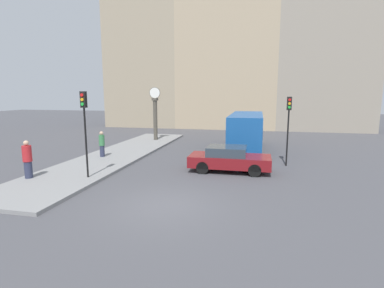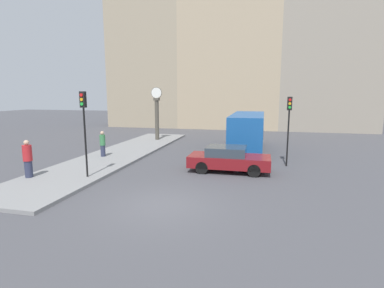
{
  "view_description": "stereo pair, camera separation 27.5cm",
  "coord_description": "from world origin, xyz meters",
  "px_view_note": "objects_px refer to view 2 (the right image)",
  "views": [
    {
      "loc": [
        3.37,
        -10.32,
        4.16
      ],
      "look_at": [
        -0.45,
        6.9,
        1.23
      ],
      "focal_mm": 28.0,
      "sensor_mm": 36.0,
      "label": 1
    },
    {
      "loc": [
        3.64,
        -10.26,
        4.16
      ],
      "look_at": [
        -0.45,
        6.9,
        1.23
      ],
      "focal_mm": 28.0,
      "sensor_mm": 36.0,
      "label": 2
    }
  ],
  "objects_px": {
    "pedestrian_red_top": "(28,159)",
    "street_clock": "(157,114)",
    "pedestrian_green_hoodie": "(103,144)",
    "bus_distant": "(248,129)",
    "traffic_light_far": "(289,117)",
    "sedan_car": "(229,159)",
    "traffic_light_near": "(84,117)"
  },
  "relations": [
    {
      "from": "traffic_light_far",
      "to": "pedestrian_red_top",
      "type": "xyz_separation_m",
      "value": [
        -12.46,
        -5.99,
        -1.81
      ]
    },
    {
      "from": "bus_distant",
      "to": "sedan_car",
      "type": "bearing_deg",
      "value": -95.21
    },
    {
      "from": "pedestrian_red_top",
      "to": "street_clock",
      "type": "bearing_deg",
      "value": 81.95
    },
    {
      "from": "pedestrian_red_top",
      "to": "sedan_car",
      "type": "bearing_deg",
      "value": 23.22
    },
    {
      "from": "street_clock",
      "to": "pedestrian_green_hoodie",
      "type": "xyz_separation_m",
      "value": [
        -0.92,
        -7.78,
        -1.41
      ]
    },
    {
      "from": "bus_distant",
      "to": "pedestrian_red_top",
      "type": "xyz_separation_m",
      "value": [
        -9.91,
        -10.87,
        -0.48
      ]
    },
    {
      "from": "sedan_car",
      "to": "street_clock",
      "type": "relative_size",
      "value": 0.94
    },
    {
      "from": "sedan_car",
      "to": "street_clock",
      "type": "bearing_deg",
      "value": 129.08
    },
    {
      "from": "bus_distant",
      "to": "street_clock",
      "type": "xyz_separation_m",
      "value": [
        -8.05,
        2.26,
        0.86
      ]
    },
    {
      "from": "bus_distant",
      "to": "traffic_light_far",
      "type": "xyz_separation_m",
      "value": [
        2.55,
        -4.88,
        1.33
      ]
    },
    {
      "from": "bus_distant",
      "to": "street_clock",
      "type": "height_order",
      "value": "street_clock"
    },
    {
      "from": "sedan_car",
      "to": "traffic_light_near",
      "type": "xyz_separation_m",
      "value": [
        -6.57,
        -3.24,
        2.4
      ]
    },
    {
      "from": "bus_distant",
      "to": "traffic_light_near",
      "type": "distance_m",
      "value": 12.52
    },
    {
      "from": "traffic_light_near",
      "to": "pedestrian_green_hoodie",
      "type": "xyz_separation_m",
      "value": [
        -1.78,
        4.61,
        -2.12
      ]
    },
    {
      "from": "sedan_car",
      "to": "bus_distant",
      "type": "distance_m",
      "value": 6.96
    },
    {
      "from": "traffic_light_far",
      "to": "pedestrian_green_hoodie",
      "type": "xyz_separation_m",
      "value": [
        -11.52,
        -0.64,
        -1.88
      ]
    },
    {
      "from": "bus_distant",
      "to": "pedestrian_green_hoodie",
      "type": "height_order",
      "value": "bus_distant"
    },
    {
      "from": "traffic_light_far",
      "to": "pedestrian_green_hoodie",
      "type": "height_order",
      "value": "traffic_light_far"
    },
    {
      "from": "traffic_light_far",
      "to": "pedestrian_green_hoodie",
      "type": "distance_m",
      "value": 11.69
    },
    {
      "from": "street_clock",
      "to": "traffic_light_near",
      "type": "bearing_deg",
      "value": -86.04
    },
    {
      "from": "street_clock",
      "to": "pedestrian_red_top",
      "type": "height_order",
      "value": "street_clock"
    },
    {
      "from": "bus_distant",
      "to": "traffic_light_far",
      "type": "distance_m",
      "value": 5.66
    },
    {
      "from": "sedan_car",
      "to": "pedestrian_green_hoodie",
      "type": "bearing_deg",
      "value": 170.68
    },
    {
      "from": "traffic_light_near",
      "to": "pedestrian_red_top",
      "type": "relative_size",
      "value": 2.26
    },
    {
      "from": "bus_distant",
      "to": "pedestrian_red_top",
      "type": "bearing_deg",
      "value": -132.37
    },
    {
      "from": "traffic_light_near",
      "to": "street_clock",
      "type": "relative_size",
      "value": 0.9
    },
    {
      "from": "traffic_light_near",
      "to": "street_clock",
      "type": "height_order",
      "value": "street_clock"
    },
    {
      "from": "sedan_car",
      "to": "traffic_light_far",
      "type": "distance_m",
      "value": 4.34
    },
    {
      "from": "traffic_light_near",
      "to": "pedestrian_red_top",
      "type": "xyz_separation_m",
      "value": [
        -2.71,
        -0.74,
        -2.04
      ]
    },
    {
      "from": "street_clock",
      "to": "sedan_car",
      "type": "bearing_deg",
      "value": -50.92
    },
    {
      "from": "traffic_light_near",
      "to": "pedestrian_green_hoodie",
      "type": "distance_m",
      "value": 5.37
    },
    {
      "from": "street_clock",
      "to": "pedestrian_red_top",
      "type": "bearing_deg",
      "value": -98.05
    }
  ]
}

